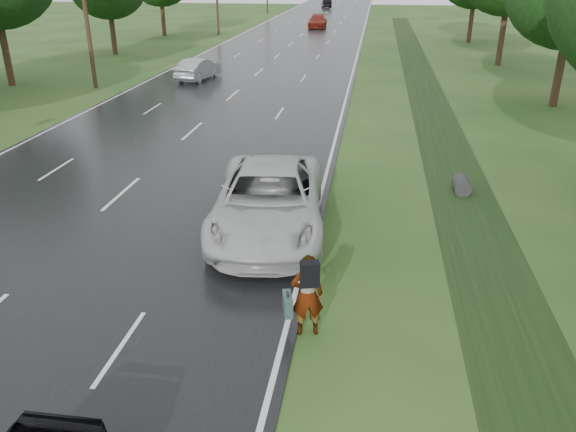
% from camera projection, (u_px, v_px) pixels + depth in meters
% --- Properties ---
extents(road, '(14.00, 180.00, 0.04)m').
position_uv_depth(road, '(286.00, 48.00, 52.53)').
color(road, black).
rests_on(road, ground).
extents(edge_stripe_east, '(0.12, 180.00, 0.01)m').
position_uv_depth(edge_stripe_east, '(359.00, 49.00, 51.60)').
color(edge_stripe_east, silver).
rests_on(edge_stripe_east, road).
extents(edge_stripe_west, '(0.12, 180.00, 0.01)m').
position_uv_depth(edge_stripe_west, '(216.00, 47.00, 53.44)').
color(edge_stripe_west, silver).
rests_on(edge_stripe_west, road).
extents(center_line, '(0.12, 180.00, 0.01)m').
position_uv_depth(center_line, '(286.00, 48.00, 52.52)').
color(center_line, silver).
rests_on(center_line, road).
extents(drainage_ditch, '(2.20, 120.00, 0.56)m').
position_uv_depth(drainage_ditch, '(438.00, 126.00, 27.24)').
color(drainage_ditch, black).
rests_on(drainage_ditch, ground).
extents(utility_pole_mid, '(1.60, 0.26, 10.00)m').
position_uv_depth(utility_pole_mid, '(84.00, 1.00, 33.62)').
color(utility_pole_mid, '#332415').
rests_on(utility_pole_mid, ground).
extents(pedestrian, '(0.95, 0.73, 1.87)m').
position_uv_depth(pedestrian, '(306.00, 294.00, 11.56)').
color(pedestrian, '#A5998C').
rests_on(pedestrian, ground).
extents(white_pickup, '(3.78, 6.99, 1.86)m').
position_uv_depth(white_pickup, '(269.00, 200.00, 16.18)').
color(white_pickup, '#BBBBBB').
rests_on(white_pickup, road).
extents(silver_sedan, '(2.21, 4.48, 1.41)m').
position_uv_depth(silver_sedan, '(198.00, 69.00, 37.89)').
color(silver_sedan, gray).
rests_on(silver_sedan, road).
extents(far_car_red, '(2.20, 5.19, 1.49)m').
position_uv_depth(far_car_red, '(318.00, 21.00, 69.21)').
color(far_car_red, maroon).
rests_on(far_car_red, road).
extents(far_car_dark, '(2.31, 4.80, 1.52)m').
position_uv_depth(far_car_dark, '(326.00, 3.00, 101.48)').
color(far_car_dark, black).
rests_on(far_car_dark, road).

